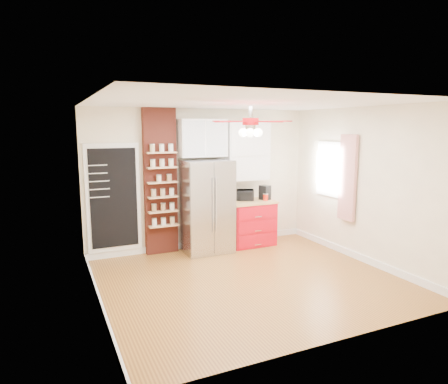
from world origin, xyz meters
name	(u,v)px	position (x,y,z in m)	size (l,w,h in m)	color
floor	(249,280)	(0.00, 0.00, 0.00)	(4.50, 4.50, 0.00)	#9C6A27
ceiling	(251,103)	(0.00, 0.00, 2.70)	(4.50, 4.50, 0.00)	white
wall_back	(202,179)	(0.00, 2.00, 1.35)	(4.50, 0.02, 2.70)	beige
wall_front	(339,223)	(0.00, -2.00, 1.35)	(4.50, 0.02, 2.70)	beige
wall_left	(94,207)	(-2.25, 0.00, 1.35)	(0.02, 4.00, 2.70)	beige
wall_right	(364,186)	(2.25, 0.00, 1.35)	(0.02, 4.00, 2.70)	beige
chalkboard	(114,198)	(-1.70, 1.96, 1.10)	(0.95, 0.05, 1.95)	white
brick_pillar	(160,182)	(-0.85, 1.92, 1.35)	(0.60, 0.16, 2.70)	maroon
fridge	(206,206)	(-0.05, 1.63, 0.88)	(0.90, 0.70, 1.75)	#ADADB2
upper_glass_cabinet	(202,138)	(-0.05, 1.82, 2.15)	(0.90, 0.35, 0.70)	white
red_cabinet	(250,223)	(0.92, 1.68, 0.45)	(0.94, 0.64, 0.90)	red
upper_shelf_unit	(247,151)	(0.92, 1.85, 1.88)	(0.90, 0.30, 1.15)	white
window	(330,169)	(2.23, 0.90, 1.55)	(0.04, 0.75, 1.05)	white
curtain	(348,178)	(2.18, 0.35, 1.45)	(0.06, 0.40, 1.55)	red
ceiling_fan	(250,122)	(0.00, 0.00, 2.42)	(1.40, 1.40, 0.44)	silver
toaster_oven	(244,195)	(0.82, 1.78, 1.01)	(0.39, 0.26, 0.21)	black
coffee_maker	(265,193)	(1.24, 1.67, 1.05)	(0.17, 0.19, 0.29)	black
canister_left	(266,197)	(1.20, 1.58, 0.96)	(0.10, 0.10, 0.13)	red
canister_right	(262,196)	(1.21, 1.73, 0.97)	(0.09, 0.09, 0.15)	#B60E0A
pantry_jar_oats	(159,179)	(-0.92, 1.76, 1.43)	(0.09, 0.09, 0.12)	beige
pantry_jar_beans	(169,178)	(-0.72, 1.77, 1.43)	(0.09, 0.09, 0.12)	#9A754E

